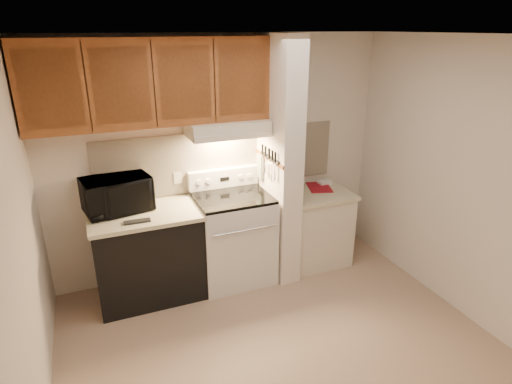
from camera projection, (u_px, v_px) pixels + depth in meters
floor at (279, 344)px, 3.68m from camera, size 3.60×3.60×0.00m
ceiling at (287, 35)px, 2.77m from camera, size 3.60×3.60×0.00m
wall_back at (221, 158)px, 4.52m from camera, size 3.60×2.50×0.02m
wall_left at (14, 256)px, 2.59m from camera, size 0.02×3.00×2.50m
wall_right at (462, 181)px, 3.86m from camera, size 0.02×3.00×2.50m
backsplash at (221, 160)px, 4.51m from camera, size 2.60×0.02×0.63m
range_body at (233, 239)px, 4.51m from camera, size 0.76×0.65×0.92m
oven_window at (244, 249)px, 4.22m from camera, size 0.50×0.01×0.30m
oven_handle at (245, 230)px, 4.11m from camera, size 0.65×0.02×0.02m
cooktop at (232, 197)px, 4.33m from camera, size 0.74×0.64×0.03m
range_backguard at (223, 178)px, 4.54m from camera, size 0.76×0.08×0.20m
range_display at (225, 179)px, 4.50m from camera, size 0.10×0.01×0.04m
range_knob_left_outer at (199, 182)px, 4.40m from camera, size 0.05×0.02×0.05m
range_knob_left_inner at (208, 181)px, 4.44m from camera, size 0.05×0.02×0.05m
range_knob_right_inner at (241, 177)px, 4.56m from camera, size 0.05×0.02×0.05m
range_knob_right_outer at (249, 176)px, 4.60m from camera, size 0.05×0.02×0.05m
dishwasher_front at (149, 256)px, 4.21m from camera, size 1.00×0.63×0.87m
left_countertop at (145, 214)px, 4.05m from camera, size 1.04×0.67×0.04m
spoon_rest at (137, 221)px, 3.83m from camera, size 0.24×0.08×0.02m
teal_jar at (103, 204)px, 4.09m from camera, size 0.12×0.12×0.10m
outlet at (178, 178)px, 4.38m from camera, size 0.08×0.01×0.12m
microwave at (117, 194)px, 4.02m from camera, size 0.67×0.52×0.33m
partition_pillar at (279, 162)px, 4.40m from camera, size 0.22×0.70×2.50m
pillar_trim at (269, 158)px, 4.34m from camera, size 0.01×0.70×0.04m
knife_strip at (270, 158)px, 4.28m from camera, size 0.02×0.42×0.04m
knife_blade_a at (275, 172)px, 4.18m from camera, size 0.01×0.03×0.16m
knife_handle_a at (275, 157)px, 4.13m from camera, size 0.02×0.02×0.10m
knife_blade_b at (272, 170)px, 4.26m from camera, size 0.01×0.04×0.18m
knife_handle_b at (272, 155)px, 4.19m from camera, size 0.02×0.02×0.10m
knife_blade_c at (269, 170)px, 4.32m from camera, size 0.01×0.04×0.20m
knife_handle_c at (269, 153)px, 4.26m from camera, size 0.02×0.02×0.10m
knife_blade_d at (266, 165)px, 4.38m from camera, size 0.01×0.04×0.16m
knife_handle_d at (266, 151)px, 4.34m from camera, size 0.02×0.02×0.10m
knife_blade_e at (262, 164)px, 4.47m from camera, size 0.01×0.04×0.18m
knife_handle_e at (262, 149)px, 4.41m from camera, size 0.02×0.02×0.10m
oven_mitt at (261, 166)px, 4.53m from camera, size 0.03×0.11×0.25m
right_cab_base at (314, 228)px, 4.86m from camera, size 0.70×0.60×0.81m
right_countertop at (316, 194)px, 4.71m from camera, size 0.74×0.64×0.04m
red_folder at (319, 187)px, 4.82m from camera, size 0.33×0.39×0.01m
white_box at (325, 182)px, 4.93m from camera, size 0.16×0.11×0.04m
range_hood at (227, 127)px, 4.19m from camera, size 0.78×0.44×0.15m
hood_lip at (234, 137)px, 4.03m from camera, size 0.78×0.04×0.06m
upper_cabinets at (151, 82)px, 3.82m from camera, size 2.18×0.33×0.77m
cab_door_a at (50, 89)px, 3.40m from camera, size 0.46×0.01×0.63m
cab_gap_a at (87, 87)px, 3.49m from camera, size 0.01×0.01×0.73m
cab_door_b at (121, 86)px, 3.59m from camera, size 0.46×0.01×0.63m
cab_gap_b at (154, 84)px, 3.68m from camera, size 0.01×0.01×0.73m
cab_door_c at (185, 83)px, 3.78m from camera, size 0.46×0.01×0.63m
cab_gap_c at (215, 81)px, 3.88m from camera, size 0.01×0.01×0.73m
cab_door_d at (243, 80)px, 3.97m from camera, size 0.46×0.01×0.63m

